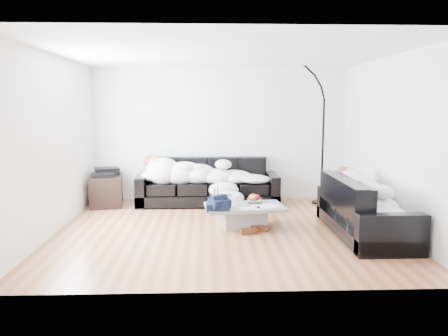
{
  "coord_description": "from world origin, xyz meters",
  "views": [
    {
      "loc": [
        -0.25,
        -6.41,
        1.84
      ],
      "look_at": [
        0.0,
        0.3,
        0.9
      ],
      "focal_mm": 35.0,
      "sensor_mm": 36.0,
      "label": 1
    }
  ],
  "objects_px": {
    "sleeper_back": "(208,171)",
    "sleeper_right": "(366,192)",
    "stereo": "(106,172)",
    "candle_left": "(215,195)",
    "wine_glass_a": "(230,199)",
    "shoes": "(253,230)",
    "wine_glass_c": "(239,200)",
    "coffee_table": "(245,216)",
    "av_cabinet": "(106,190)",
    "candle_right": "(218,194)",
    "sofa_back": "(208,182)",
    "floor_lamp": "(323,140)",
    "fruit_bowl": "(255,199)",
    "wine_glass_b": "(222,200)",
    "sofa_right": "(365,207)"
  },
  "relations": [
    {
      "from": "candle_right",
      "to": "av_cabinet",
      "type": "bearing_deg",
      "value": 145.91
    },
    {
      "from": "fruit_bowl",
      "to": "wine_glass_a",
      "type": "distance_m",
      "value": 0.4
    },
    {
      "from": "sleeper_back",
      "to": "stereo",
      "type": "relative_size",
      "value": 5.1
    },
    {
      "from": "sleeper_back",
      "to": "wine_glass_b",
      "type": "bearing_deg",
      "value": -82.43
    },
    {
      "from": "wine_glass_a",
      "to": "av_cabinet",
      "type": "distance_m",
      "value": 2.71
    },
    {
      "from": "sleeper_right",
      "to": "candle_left",
      "type": "bearing_deg",
      "value": 73.18
    },
    {
      "from": "candle_left",
      "to": "av_cabinet",
      "type": "relative_size",
      "value": 0.31
    },
    {
      "from": "sofa_right",
      "to": "sleeper_right",
      "type": "distance_m",
      "value": 0.22
    },
    {
      "from": "coffee_table",
      "to": "wine_glass_a",
      "type": "bearing_deg",
      "value": 148.22
    },
    {
      "from": "sleeper_right",
      "to": "wine_glass_c",
      "type": "bearing_deg",
      "value": 76.58
    },
    {
      "from": "shoes",
      "to": "av_cabinet",
      "type": "height_order",
      "value": "av_cabinet"
    },
    {
      "from": "stereo",
      "to": "sofa_back",
      "type": "bearing_deg",
      "value": -16.89
    },
    {
      "from": "wine_glass_c",
      "to": "candle_left",
      "type": "distance_m",
      "value": 0.44
    },
    {
      "from": "stereo",
      "to": "fruit_bowl",
      "type": "bearing_deg",
      "value": -47.05
    },
    {
      "from": "sleeper_right",
      "to": "candle_left",
      "type": "xyz_separation_m",
      "value": [
        -2.16,
        0.65,
        -0.16
      ]
    },
    {
      "from": "sofa_back",
      "to": "stereo",
      "type": "height_order",
      "value": "sofa_back"
    },
    {
      "from": "sofa_back",
      "to": "stereo",
      "type": "bearing_deg",
      "value": -178.89
    },
    {
      "from": "sleeper_back",
      "to": "stereo",
      "type": "distance_m",
      "value": 1.91
    },
    {
      "from": "sofa_back",
      "to": "wine_glass_b",
      "type": "bearing_deg",
      "value": -82.65
    },
    {
      "from": "candle_right",
      "to": "sofa_back",
      "type": "bearing_deg",
      "value": 96.13
    },
    {
      "from": "candle_left",
      "to": "floor_lamp",
      "type": "relative_size",
      "value": 0.11
    },
    {
      "from": "sofa_back",
      "to": "wine_glass_a",
      "type": "bearing_deg",
      "value": -77.61
    },
    {
      "from": "floor_lamp",
      "to": "candle_left",
      "type": "bearing_deg",
      "value": -141.25
    },
    {
      "from": "sleeper_back",
      "to": "floor_lamp",
      "type": "xyz_separation_m",
      "value": [
        2.18,
        0.03,
        0.57
      ]
    },
    {
      "from": "av_cabinet",
      "to": "floor_lamp",
      "type": "distance_m",
      "value": 4.2
    },
    {
      "from": "sofa_back",
      "to": "stereo",
      "type": "distance_m",
      "value": 1.92
    },
    {
      "from": "shoes",
      "to": "stereo",
      "type": "height_order",
      "value": "stereo"
    },
    {
      "from": "sofa_back",
      "to": "fruit_bowl",
      "type": "bearing_deg",
      "value": -64.05
    },
    {
      "from": "sleeper_right",
      "to": "wine_glass_a",
      "type": "relative_size",
      "value": 11.09
    },
    {
      "from": "wine_glass_c",
      "to": "av_cabinet",
      "type": "distance_m",
      "value": 2.92
    },
    {
      "from": "coffee_table",
      "to": "wine_glass_b",
      "type": "bearing_deg",
      "value": -179.78
    },
    {
      "from": "candle_right",
      "to": "shoes",
      "type": "xyz_separation_m",
      "value": [
        0.51,
        -0.53,
        -0.43
      ]
    },
    {
      "from": "sofa_back",
      "to": "floor_lamp",
      "type": "xyz_separation_m",
      "value": [
        2.18,
        -0.02,
        0.78
      ]
    },
    {
      "from": "fruit_bowl",
      "to": "stereo",
      "type": "distance_m",
      "value": 3.03
    },
    {
      "from": "shoes",
      "to": "sleeper_right",
      "type": "bearing_deg",
      "value": -8.98
    },
    {
      "from": "sofa_right",
      "to": "candle_right",
      "type": "relative_size",
      "value": 8.03
    },
    {
      "from": "candle_right",
      "to": "stereo",
      "type": "xyz_separation_m",
      "value": [
        -2.07,
        1.4,
        0.16
      ]
    },
    {
      "from": "sleeper_right",
      "to": "floor_lamp",
      "type": "xyz_separation_m",
      "value": [
        -0.08,
        2.11,
        0.58
      ]
    },
    {
      "from": "sleeper_right",
      "to": "sleeper_back",
      "type": "bearing_deg",
      "value": 47.33
    },
    {
      "from": "candle_left",
      "to": "wine_glass_a",
      "type": "bearing_deg",
      "value": -12.67
    },
    {
      "from": "sleeper_back",
      "to": "stereo",
      "type": "height_order",
      "value": "sleeper_back"
    },
    {
      "from": "fruit_bowl",
      "to": "wine_glass_b",
      "type": "relative_size",
      "value": 1.38
    },
    {
      "from": "sofa_right",
      "to": "candle_left",
      "type": "distance_m",
      "value": 2.25
    },
    {
      "from": "sofa_back",
      "to": "sofa_right",
      "type": "bearing_deg",
      "value": -43.35
    },
    {
      "from": "shoes",
      "to": "wine_glass_c",
      "type": "bearing_deg",
      "value": 124.05
    },
    {
      "from": "sleeper_back",
      "to": "sleeper_right",
      "type": "xyz_separation_m",
      "value": [
        2.26,
        -2.08,
        -0.01
      ]
    },
    {
      "from": "wine_glass_b",
      "to": "shoes",
      "type": "xyz_separation_m",
      "value": [
        0.45,
        -0.29,
        -0.38
      ]
    },
    {
      "from": "sleeper_back",
      "to": "stereo",
      "type": "xyz_separation_m",
      "value": [
        -1.91,
        0.01,
        -0.01
      ]
    },
    {
      "from": "shoes",
      "to": "wine_glass_a",
      "type": "bearing_deg",
      "value": 124.69
    },
    {
      "from": "fruit_bowl",
      "to": "floor_lamp",
      "type": "distance_m",
      "value": 2.22
    }
  ]
}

